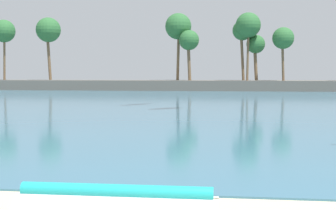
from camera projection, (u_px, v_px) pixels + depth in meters
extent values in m
cube|color=#386B84|center=(210.00, 95.00, 66.55)|extent=(220.00, 108.69, 0.06)
cube|color=#605B54|center=(212.00, 86.00, 80.69)|extent=(92.26, 6.00, 1.80)
cylinder|color=brown|center=(248.00, 53.00, 78.70)|extent=(0.52, 0.49, 9.25)
sphere|color=#2D6633|center=(248.00, 25.00, 78.37)|extent=(4.18, 4.18, 4.18)
cylinder|color=brown|center=(189.00, 60.00, 79.95)|extent=(0.84, 0.55, 6.84)
sphere|color=#2D6633|center=(189.00, 40.00, 79.70)|extent=(3.42, 3.42, 3.42)
cylinder|color=brown|center=(178.00, 53.00, 81.71)|extent=(0.70, 0.52, 9.32)
sphere|color=#2D6633|center=(178.00, 26.00, 81.38)|extent=(4.54, 4.54, 4.54)
cylinder|color=brown|center=(242.00, 55.00, 79.96)|extent=(0.96, 0.59, 8.48)
sphere|color=#2D6633|center=(242.00, 30.00, 79.66)|extent=(3.39, 3.39, 3.39)
cylinder|color=brown|center=(49.00, 55.00, 84.82)|extent=(0.87, 0.83, 9.00)
sphere|color=#2D6633|center=(48.00, 30.00, 84.50)|extent=(4.43, 4.43, 4.43)
cylinder|color=brown|center=(255.00, 62.00, 80.35)|extent=(0.90, 0.80, 6.20)
sphere|color=#2D6633|center=(256.00, 44.00, 80.13)|extent=(3.16, 3.16, 3.16)
cylinder|color=brown|center=(4.00, 56.00, 84.04)|extent=(0.74, 0.72, 8.71)
sphere|color=#2D6633|center=(4.00, 31.00, 83.73)|extent=(4.04, 4.04, 4.04)
cylinder|color=brown|center=(283.00, 59.00, 77.50)|extent=(0.73, 0.57, 7.01)
sphere|color=#2D6633|center=(283.00, 38.00, 77.25)|extent=(3.56, 3.56, 3.56)
cube|color=white|center=(124.00, 209.00, 9.64)|extent=(3.89, 1.19, 0.96)
cylinder|color=#1EADB2|center=(116.00, 191.00, 8.92)|extent=(3.69, 0.28, 0.27)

